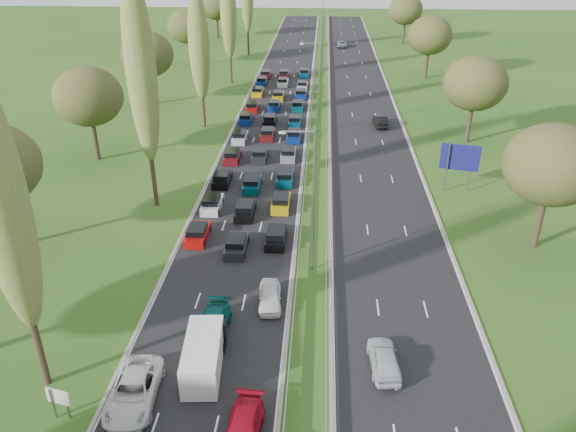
# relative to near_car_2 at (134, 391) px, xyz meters

# --- Properties ---
(ground) EXTENTS (260.00, 260.00, 0.00)m
(ground) POSITION_rel_near_car_2_xyz_m (10.13, 52.17, -0.82)
(ground) COLOR #255019
(ground) RESTS_ON ground
(near_carriageway) EXTENTS (10.50, 215.00, 0.04)m
(near_carriageway) POSITION_rel_near_car_2_xyz_m (3.38, 54.67, -0.82)
(near_carriageway) COLOR black
(near_carriageway) RESTS_ON ground
(far_carriageway) EXTENTS (10.50, 215.00, 0.04)m
(far_carriageway) POSITION_rel_near_car_2_xyz_m (16.88, 54.67, -0.82)
(far_carriageway) COLOR black
(far_carriageway) RESTS_ON ground
(central_reservation) EXTENTS (2.36, 215.00, 0.32)m
(central_reservation) POSITION_rel_near_car_2_xyz_m (10.13, 54.67, -0.27)
(central_reservation) COLOR gray
(central_reservation) RESTS_ON ground
(lamp_columns) EXTENTS (0.18, 140.18, 12.00)m
(lamp_columns) POSITION_rel_near_car_2_xyz_m (10.13, 50.17, 5.18)
(lamp_columns) COLOR gray
(lamp_columns) RESTS_ON ground
(poplar_row) EXTENTS (2.80, 127.80, 22.44)m
(poplar_row) POSITION_rel_near_car_2_xyz_m (-5.87, 40.34, 11.56)
(poplar_row) COLOR #2D2116
(poplar_row) RESTS_ON ground
(woodland_left) EXTENTS (8.00, 166.00, 11.10)m
(woodland_left) POSITION_rel_near_car_2_xyz_m (-16.37, 34.80, 6.86)
(woodland_left) COLOR #2D2116
(woodland_left) RESTS_ON ground
(woodland_right) EXTENTS (8.00, 153.00, 11.10)m
(woodland_right) POSITION_rel_near_car_2_xyz_m (29.63, 38.84, 6.86)
(woodland_right) COLOR #2D2116
(woodland_right) RESTS_ON ground
(traffic_queue_fill) EXTENTS (9.11, 68.68, 0.80)m
(traffic_queue_fill) POSITION_rel_near_car_2_xyz_m (3.37, 49.81, -0.38)
(traffic_queue_fill) COLOR #A50C0A
(traffic_queue_fill) RESTS_ON ground
(near_car_2) EXTENTS (3.02, 5.92, 1.60)m
(near_car_2) POSITION_rel_near_car_2_xyz_m (0.00, 0.00, 0.00)
(near_car_2) COLOR silver
(near_car_2) RESTS_ON near_carriageway
(near_car_7) EXTENTS (2.16, 5.03, 1.45)m
(near_car_7) POSITION_rel_near_car_2_xyz_m (3.50, 6.42, -0.08)
(near_car_7) COLOR #054B47
(near_car_7) RESTS_ON near_carriageway
(near_car_11) EXTENTS (2.15, 4.83, 1.38)m
(near_car_11) POSITION_rel_near_car_2_xyz_m (6.80, -2.36, -0.11)
(near_car_11) COLOR #A50A1F
(near_car_11) RESTS_ON near_carriageway
(near_car_12) EXTENTS (1.99, 4.24, 1.40)m
(near_car_12) POSITION_rel_near_car_2_xyz_m (7.12, 10.08, -0.10)
(near_car_12) COLOR white
(near_car_12) RESTS_ON near_carriageway
(far_car_0) EXTENTS (2.07, 4.51, 1.50)m
(far_car_0) POSITION_rel_near_car_2_xyz_m (14.96, 3.75, -0.05)
(far_car_0) COLOR silver
(far_car_0) RESTS_ON far_carriageway
(far_car_1) EXTENTS (1.97, 4.78, 1.54)m
(far_car_1) POSITION_rel_near_car_2_xyz_m (18.85, 52.99, -0.03)
(far_car_1) COLOR black
(far_car_1) RESTS_ON far_carriageway
(far_car_2) EXTENTS (2.51, 5.12, 1.40)m
(far_car_2) POSITION_rel_near_car_2_xyz_m (14.92, 111.82, -0.10)
(far_car_2) COLOR gray
(far_car_2) RESTS_ON far_carriageway
(white_van_rear) EXTENTS (2.20, 5.60, 2.25)m
(white_van_rear) POSITION_rel_near_car_2_xyz_m (3.58, 3.09, 0.33)
(white_van_rear) COLOR silver
(white_van_rear) RESTS_ON near_carriageway
(info_sign) EXTENTS (1.48, 0.45, 2.10)m
(info_sign) POSITION_rel_near_car_2_xyz_m (-3.77, -1.49, 0.55)
(info_sign) COLOR gray
(info_sign) RESTS_ON ground
(direction_sign) EXTENTS (3.91, 1.05, 5.20)m
(direction_sign) POSITION_rel_near_car_2_xyz_m (25.03, 31.51, 2.75)
(direction_sign) COLOR gray
(direction_sign) RESTS_ON ground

